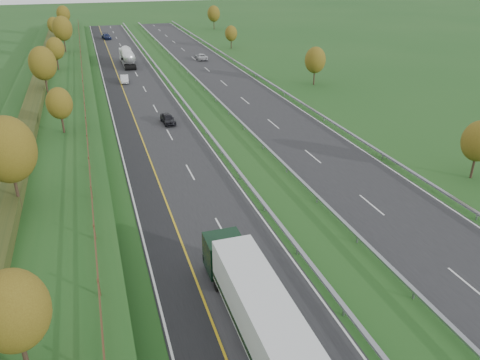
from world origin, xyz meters
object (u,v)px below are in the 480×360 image
object	(u,v)px
car_oncoming	(201,57)
car_small_far	(106,36)
car_dark_near	(168,119)
car_silver_mid	(124,79)
box_lorry	(260,315)
road_tanker	(127,56)

from	to	relation	value
car_oncoming	car_small_far	bearing A→B (deg)	-64.06
car_dark_near	car_silver_mid	bearing A→B (deg)	93.15
car_silver_mid	box_lorry	bearing A→B (deg)	-84.63
car_silver_mid	car_oncoming	distance (m)	24.27
road_tanker	car_dark_near	xyz separation A→B (m)	(1.26, -40.62, -1.17)
box_lorry	car_silver_mid	size ratio (longest dim) A/B	4.14
road_tanker	car_oncoming	size ratio (longest dim) A/B	2.41
car_dark_near	car_silver_mid	xyz separation A→B (m)	(-3.35, 25.36, -0.00)
box_lorry	car_oncoming	size ratio (longest dim) A/B	3.49
road_tanker	car_dark_near	bearing A→B (deg)	-88.22
car_dark_near	car_small_far	xyz separation A→B (m)	(-3.35, 78.07, 0.06)
box_lorry	road_tanker	size ratio (longest dim) A/B	1.45
car_silver_mid	car_oncoming	bearing A→B (deg)	46.45
car_small_far	road_tanker	bearing A→B (deg)	-94.22
car_small_far	car_oncoming	world-z (taller)	car_small_far
car_dark_near	car_oncoming	size ratio (longest dim) A/B	0.82
car_dark_near	road_tanker	bearing A→B (deg)	87.40
car_dark_near	car_silver_mid	world-z (taller)	car_dark_near
car_silver_mid	car_small_far	xyz separation A→B (m)	(0.00, 52.71, 0.06)
road_tanker	car_small_far	world-z (taller)	road_tanker
box_lorry	car_oncoming	world-z (taller)	box_lorry
road_tanker	car_dark_near	size ratio (longest dim) A/B	2.94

